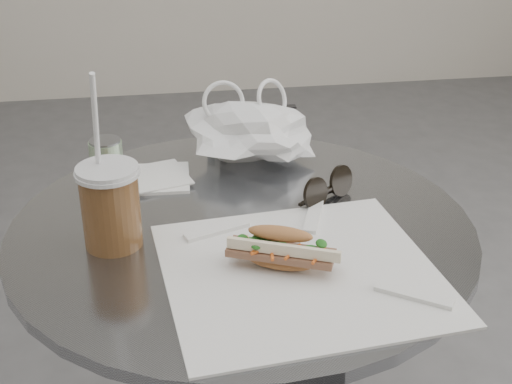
{
  "coord_description": "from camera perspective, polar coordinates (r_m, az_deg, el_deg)",
  "views": [
    {
      "loc": [
        -0.13,
        -0.81,
        1.32
      ],
      "look_at": [
        0.03,
        0.21,
        0.79
      ],
      "focal_mm": 50.0,
      "sensor_mm": 36.0,
      "label": 1
    }
  ],
  "objects": [
    {
      "name": "banh_mi",
      "position": [
        1.04,
        1.98,
        -4.58
      ],
      "size": [
        0.2,
        0.15,
        0.07
      ],
      "rotation": [
        0.0,
        0.0,
        -0.41
      ],
      "color": "#AF7742",
      "rests_on": "sandwich_paper"
    },
    {
      "name": "napkin_stack",
      "position": [
        1.32,
        -8.06,
        1.12
      ],
      "size": [
        0.14,
        0.14,
        0.01
      ],
      "color": "white",
      "rests_on": "cafe_table"
    },
    {
      "name": "sandwich_paper",
      "position": [
        1.04,
        3.56,
        -6.41
      ],
      "size": [
        0.42,
        0.4,
        0.0
      ],
      "primitive_type": "cube",
      "rotation": [
        0.0,
        0.0,
        0.1
      ],
      "color": "white",
      "rests_on": "cafe_table"
    },
    {
      "name": "drink_can",
      "position": [
        1.25,
        -11.79,
        1.81
      ],
      "size": [
        0.06,
        0.06,
        0.11
      ],
      "color": "#70AB63",
      "rests_on": "cafe_table"
    },
    {
      "name": "plastic_bag",
      "position": [
        1.36,
        -0.52,
        4.65
      ],
      "size": [
        0.28,
        0.25,
        0.11
      ],
      "primitive_type": null,
      "rotation": [
        0.0,
        0.0,
        0.37
      ],
      "color": "silver",
      "rests_on": "cafe_table"
    },
    {
      "name": "sunglasses",
      "position": [
        1.24,
        5.71,
        0.23
      ],
      "size": [
        0.11,
        0.09,
        0.06
      ],
      "rotation": [
        0.0,
        0.0,
        0.64
      ],
      "color": "black",
      "rests_on": "cafe_table"
    },
    {
      "name": "cafe_table",
      "position": [
        1.32,
        -1.04,
        -12.93
      ],
      "size": [
        0.76,
        0.76,
        0.74
      ],
      "color": "slate",
      "rests_on": "ground"
    },
    {
      "name": "iced_coffee",
      "position": [
        1.1,
        -11.57,
        -1.01
      ],
      "size": [
        0.1,
        0.1,
        0.28
      ],
      "color": "brown",
      "rests_on": "cafe_table"
    },
    {
      "name": "chair_far",
      "position": [
        1.96,
        -0.29,
        -4.42
      ],
      "size": [
        0.34,
        0.35,
        0.65
      ],
      "rotation": [
        0.0,
        0.0,
        3.12
      ],
      "color": "#29292B",
      "rests_on": "ground"
    }
  ]
}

